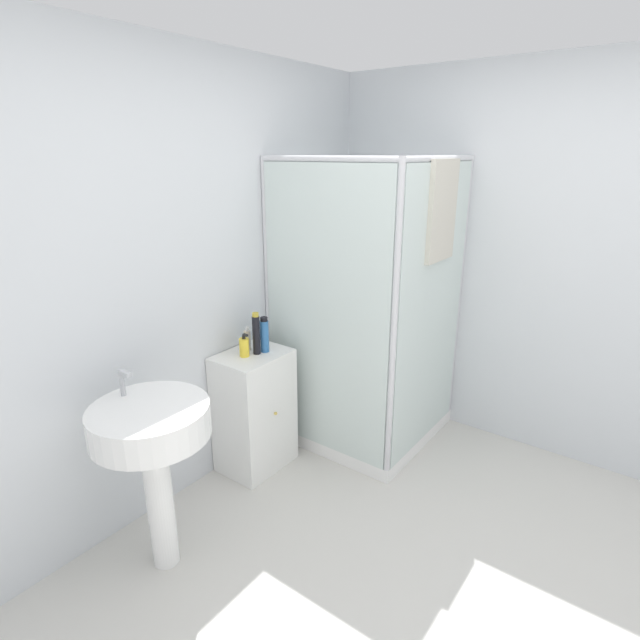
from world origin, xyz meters
The scene contains 10 objects.
ground_plane centered at (0.00, 0.00, 0.00)m, with size 12.00×12.00×0.00m, color beige.
wall_back centered at (0.00, 1.70, 1.25)m, with size 6.40×0.06×2.50m, color silver.
wall_right centered at (1.70, 0.00, 1.25)m, with size 0.06×6.40×2.50m, color silver.
shower_enclosure centered at (1.12, 1.10, 0.49)m, with size 0.98×1.01×1.94m.
vanity_cabinet centered at (0.37, 1.49, 0.39)m, with size 0.45×0.36×0.78m.
sink centered at (-0.50, 1.28, 0.70)m, with size 0.54×0.54×1.00m.
soap_dispenser centered at (0.32, 1.50, 0.84)m, with size 0.06×0.06×0.15m.
shampoo_bottle_tall_black centered at (0.40, 1.47, 0.91)m, with size 0.05×0.05×0.26m.
shampoo_bottle_blue centered at (0.45, 1.46, 0.89)m, with size 0.05×0.05×0.22m.
lotion_bottle_white centered at (0.41, 1.56, 0.85)m, with size 0.04×0.04×0.16m.
Camera 1 is at (-1.65, -0.52, 1.95)m, focal length 28.00 mm.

